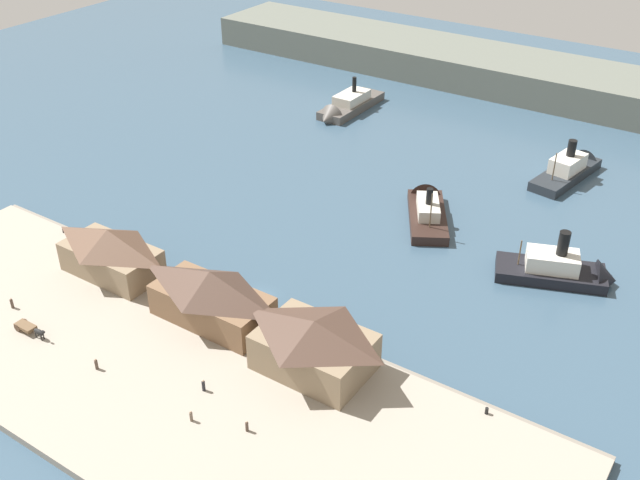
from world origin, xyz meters
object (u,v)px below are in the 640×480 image
Objects in this scene: pedestrian_near_west_shed at (96,364)px; pedestrian_by_tram at (247,426)px; ferry_shed_west_terminal at (211,296)px; ferry_shed_central_terminal at (314,344)px; mooring_post_west at (64,230)px; mooring_post_center_west at (487,411)px; ferry_approaching_east at (427,208)px; pedestrian_walking_east at (12,303)px; ferry_mid_harbor at (571,168)px; horse_cart at (30,328)px; pedestrian_at_waters_edge at (191,416)px; pedestrian_walking_west at (203,386)px; ferry_moored_west at (565,271)px; ferry_shed_customs_shed at (110,251)px; ferry_moored_east at (346,107)px.

pedestrian_near_west_shed reaches higher than pedestrian_by_tram.
ferry_shed_central_terminal is at bearing -1.56° from ferry_shed_west_terminal.
mooring_post_center_west is at bearing -0.12° from mooring_post_west.
ferry_shed_central_terminal is 0.76× the size of ferry_approaching_east.
mooring_post_west is at bearing 173.43° from ferry_shed_west_terminal.
pedestrian_by_tram is at bearing -91.19° from ferry_shed_central_terminal.
ferry_mid_harbor is (54.61, 92.42, -0.31)m from pedestrian_walking_east.
horse_cart is 30.55m from pedestrian_at_waters_edge.
pedestrian_near_west_shed is at bearing -104.59° from ferry_approaching_east.
pedestrian_walking_east is at bearing -151.51° from ferry_shed_west_terminal.
ferry_shed_west_terminal is 10.16× the size of pedestrian_walking_west.
pedestrian_by_tram reaches higher than mooring_post_west.
pedestrian_at_waters_edge is at bearing -89.77° from ferry_approaching_east.
ferry_shed_central_terminal reaches higher than ferry_mid_harbor.
ferry_moored_west is at bearing 64.19° from pedestrian_at_waters_edge.
ferry_shed_customs_shed reaches higher than ferry_moored_west.
ferry_shed_customs_shed is 9.16× the size of pedestrian_near_west_shed.
pedestrian_at_waters_edge is 1.78× the size of mooring_post_west.
ferry_shed_west_terminal reaches higher than ferry_moored_west.
mooring_post_west is 0.04× the size of ferry_moored_east.
ferry_approaching_east is at bearing 98.68° from ferry_shed_central_terminal.
horse_cart is at bearing -179.94° from pedestrian_near_west_shed.
ferry_shed_customs_shed is at bearing -124.40° from ferry_approaching_east.
ferry_moored_east reaches higher than pedestrian_walking_west.
pedestrian_walking_west reaches higher than pedestrian_walking_east.
pedestrian_walking_west is 35.86m from mooring_post_center_west.
pedestrian_at_waters_edge reaches higher than pedestrian_by_tram.
ferry_mid_harbor is (47.32, 94.84, -0.42)m from horse_cart.
ferry_moored_west is 28.80m from ferry_approaching_east.
pedestrian_at_waters_edge is (16.93, -0.11, -0.07)m from pedestrian_near_west_shed.
pedestrian_near_west_shed reaches higher than mooring_post_center_west.
ferry_shed_customs_shed is 39.28m from ferry_shed_central_terminal.
pedestrian_walking_east reaches higher than pedestrian_near_west_shed.
horse_cart is 98.44m from ferry_moored_east.
ferry_approaching_east is (10.85, 47.12, -4.12)m from ferry_shed_west_terminal.
horse_cart is at bearing -116.52° from ferry_mid_harbor.
pedestrian_walking_west is 60.38m from ferry_moored_west.
ferry_shed_central_terminal is (18.11, -0.49, -0.32)m from ferry_shed_west_terminal.
ferry_approaching_east is at bearing 88.02° from pedestrian_walking_west.
pedestrian_by_tram is 0.90× the size of pedestrian_walking_west.
pedestrian_near_west_shed is at bearing 0.06° from horse_cart.
ferry_mid_harbor is at bearing 61.05° from ferry_approaching_east.
ferry_moored_west is at bearing -13.77° from ferry_approaching_east.
horse_cart is at bearing -84.35° from ferry_shed_customs_shed.
ferry_moored_east is at bearing 111.73° from pedestrian_at_waters_edge.
ferry_shed_customs_shed reaches higher than horse_cart.
mooring_post_west is at bearing 120.63° from pedestrian_walking_east.
ferry_moored_east is at bearing 138.82° from ferry_approaching_east.
pedestrian_by_tram is 93.00m from ferry_mid_harbor.
ferry_shed_customs_shed is 17.84× the size of mooring_post_west.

